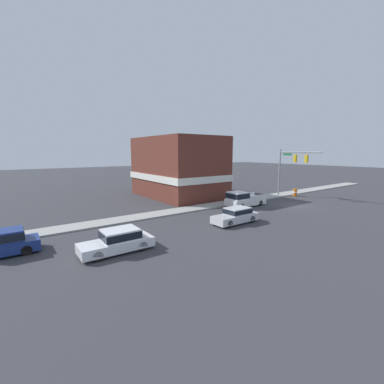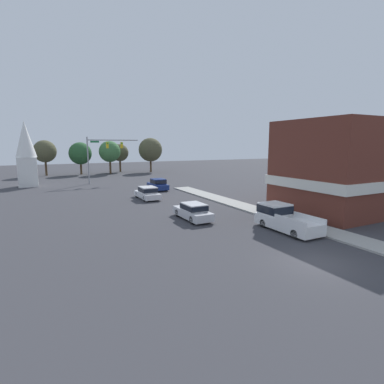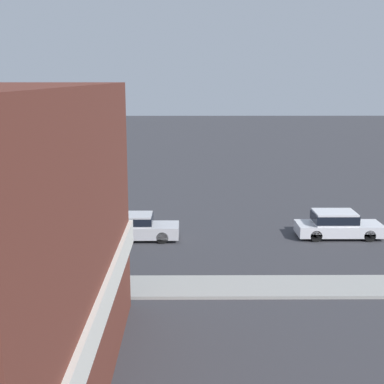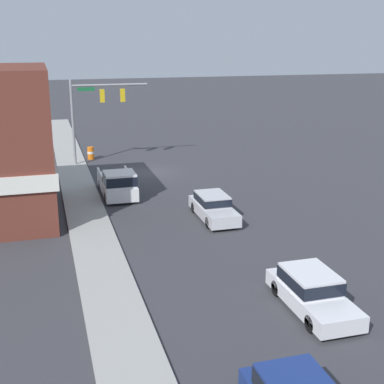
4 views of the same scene
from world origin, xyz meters
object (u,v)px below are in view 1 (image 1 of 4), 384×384
Objects in this scene: car_lead at (236,215)px; construction_barrel at (295,192)px; car_oncoming at (2,243)px; car_second_ahead at (118,240)px; pickup_truck_parked at (243,199)px.

car_lead is 18.90m from construction_barrel.
car_lead is at bearing 79.21° from car_oncoming.
construction_barrel is (2.00, -35.87, -0.29)m from car_oncoming.
car_second_ahead is 0.90× the size of pickup_truck_parked.
car_lead is 7.64m from pickup_truck_parked.
car_oncoming reaches higher than car_second_ahead.
car_oncoming is at bearing 93.29° from pickup_truck_parked.
car_lead is at bearing 128.43° from pickup_truck_parked.
car_second_ahead is at bearing 59.48° from car_oncoming.
car_lead is 0.98× the size of car_second_ahead.
car_oncoming is at bearing 93.19° from construction_barrel.
car_lead is 11.46m from car_second_ahead.
car_second_ahead is at bearing 100.94° from construction_barrel.
car_oncoming is 23.78m from pickup_truck_parked.
car_lead is 4.32× the size of construction_barrel.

